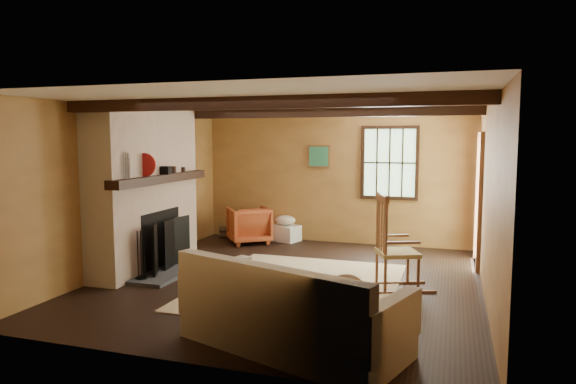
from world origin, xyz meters
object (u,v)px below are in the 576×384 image
at_px(fireplace, 147,195).
at_px(sofa, 290,317).
at_px(laundry_basket, 285,233).
at_px(armchair, 249,225).
at_px(rocking_chair, 394,249).

bearing_deg(fireplace, sofa, -36.66).
xyz_separation_m(laundry_basket, armchair, (-0.59, -0.38, 0.19)).
xyz_separation_m(sofa, laundry_basket, (-1.60, 4.73, -0.15)).
bearing_deg(laundry_basket, fireplace, -117.46).
relative_size(sofa, armchair, 3.11).
xyz_separation_m(sofa, armchair, (-2.19, 4.36, 0.03)).
xyz_separation_m(fireplace, armchair, (0.74, 2.18, -0.77)).
relative_size(rocking_chair, laundry_basket, 2.48).
height_order(fireplace, armchair, fireplace).
distance_m(sofa, armchair, 4.87).
bearing_deg(sofa, rocking_chair, 91.58).
relative_size(fireplace, armchair, 3.25).
height_order(fireplace, laundry_basket, fireplace).
xyz_separation_m(fireplace, laundry_basket, (1.33, 2.55, -0.95)).
xyz_separation_m(fireplace, sofa, (2.93, -2.18, -0.80)).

